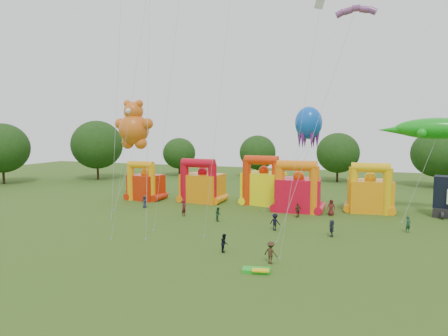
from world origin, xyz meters
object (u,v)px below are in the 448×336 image
(gecko_kite, at_px, (425,165))
(octopus_kite, at_px, (291,165))
(spectator_0, at_px, (145,202))
(teddy_bear_kite, at_px, (129,151))
(bouncy_castle_2, at_px, (263,186))
(bouncy_castle_0, at_px, (145,185))
(spectator_4, at_px, (298,210))

(gecko_kite, relative_size, octopus_kite, 0.93)
(octopus_kite, height_order, spectator_0, octopus_kite)
(teddy_bear_kite, bearing_deg, gecko_kite, 5.27)
(gecko_kite, xyz_separation_m, spectator_0, (-33.73, -6.24, -5.40))
(bouncy_castle_2, bearing_deg, octopus_kite, -8.50)
(bouncy_castle_2, distance_m, octopus_kite, 5.00)
(spectator_0, bearing_deg, octopus_kite, 29.18)
(bouncy_castle_0, distance_m, gecko_kite, 37.10)
(bouncy_castle_2, relative_size, spectator_4, 4.03)
(gecko_kite, bearing_deg, spectator_0, -169.51)
(gecko_kite, height_order, spectator_4, gecko_kite)
(teddy_bear_kite, bearing_deg, spectator_0, -34.72)
(octopus_kite, bearing_deg, bouncy_castle_0, -175.15)
(bouncy_castle_2, relative_size, gecko_kite, 0.55)
(teddy_bear_kite, distance_m, octopus_kite, 22.48)
(bouncy_castle_0, bearing_deg, bouncy_castle_2, 7.90)
(octopus_kite, bearing_deg, spectator_0, -158.26)
(octopus_kite, relative_size, spectator_0, 8.55)
(teddy_bear_kite, bearing_deg, octopus_kite, 11.35)
(octopus_kite, distance_m, spectator_0, 19.95)
(gecko_kite, height_order, spectator_0, gecko_kite)
(teddy_bear_kite, xyz_separation_m, spectator_4, (23.91, -1.73, -6.43))
(bouncy_castle_0, xyz_separation_m, spectator_0, (3.15, -5.38, -1.41))
(bouncy_castle_0, xyz_separation_m, teddy_bear_kite, (-0.83, -2.62, 5.08))
(spectator_4, bearing_deg, gecko_kite, 149.90)
(bouncy_castle_0, relative_size, teddy_bear_kite, 0.39)
(bouncy_castle_0, height_order, teddy_bear_kite, teddy_bear_kite)
(gecko_kite, relative_size, spectator_0, 7.92)
(teddy_bear_kite, distance_m, spectator_0, 8.10)
(spectator_4, bearing_deg, bouncy_castle_0, -61.47)
(bouncy_castle_0, height_order, octopus_kite, octopus_kite)
(bouncy_castle_2, relative_size, teddy_bear_kite, 0.47)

